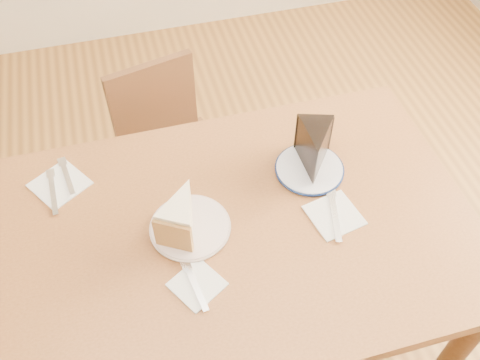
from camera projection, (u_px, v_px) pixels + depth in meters
The scene contains 14 objects.
ground at pixel (240, 345), 1.93m from camera, with size 4.00×4.00×0.00m, color #553516.
table at pixel (239, 247), 1.43m from camera, with size 1.20×0.80×0.75m.
chair_far at pixel (172, 156), 1.95m from camera, with size 0.45×0.45×0.75m.
plate_cream at pixel (190, 227), 1.34m from camera, with size 0.20×0.20×0.01m, color silver.
plate_navy at pixel (309, 169), 1.47m from camera, with size 0.18×0.18×0.01m, color white.
carrot_cake at pixel (183, 214), 1.31m from camera, with size 0.09×0.13×0.09m, color white, non-canonical shape.
chocolate_cake at pixel (314, 151), 1.42m from camera, with size 0.10×0.13×0.12m, color black, non-canonical shape.
napkin_cream at pixel (197, 284), 1.24m from camera, with size 0.11×0.11×0.00m, color white.
napkin_navy at pixel (334, 215), 1.37m from camera, with size 0.12×0.12×0.00m, color white.
napkin_spare at pixel (60, 184), 1.44m from camera, with size 0.13×0.13×0.00m, color white.
fork_cream at pixel (195, 286), 1.24m from camera, with size 0.01×0.14×0.00m, color silver.
knife_navy at pixel (335, 214), 1.37m from camera, with size 0.02×0.17×0.00m, color silver.
fork_spare at pixel (67, 176), 1.45m from camera, with size 0.01×0.14×0.00m, color silver.
knife_spare at pixel (53, 192), 1.42m from camera, with size 0.01×0.16×0.00m, color silver.
Camera 1 is at (-0.20, -0.75, 1.86)m, focal length 40.00 mm.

